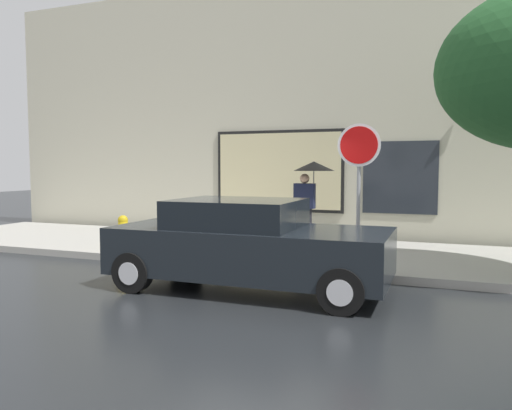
{
  "coord_description": "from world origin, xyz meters",
  "views": [
    {
      "loc": [
        2.93,
        -7.37,
        1.96
      ],
      "look_at": [
        -0.57,
        1.8,
        1.2
      ],
      "focal_mm": 34.49,
      "sensor_mm": 36.0,
      "label": 1
    }
  ],
  "objects_px": {
    "parked_car": "(248,245)",
    "fire_hydrant": "(123,231)",
    "pedestrian_with_umbrella": "(311,179)",
    "stop_sign": "(359,166)"
  },
  "relations": [
    {
      "from": "parked_car",
      "to": "fire_hydrant",
      "type": "bearing_deg",
      "value": 152.13
    },
    {
      "from": "fire_hydrant",
      "to": "pedestrian_with_umbrella",
      "type": "relative_size",
      "value": 0.37
    },
    {
      "from": "parked_car",
      "to": "fire_hydrant",
      "type": "distance_m",
      "value": 4.39
    },
    {
      "from": "parked_car",
      "to": "fire_hydrant",
      "type": "relative_size",
      "value": 6.09
    },
    {
      "from": "pedestrian_with_umbrella",
      "to": "stop_sign",
      "type": "relative_size",
      "value": 0.75
    },
    {
      "from": "fire_hydrant",
      "to": "pedestrian_with_umbrella",
      "type": "bearing_deg",
      "value": 26.76
    },
    {
      "from": "pedestrian_with_umbrella",
      "to": "parked_car",
      "type": "bearing_deg",
      "value": -89.86
    },
    {
      "from": "parked_car",
      "to": "fire_hydrant",
      "type": "xyz_separation_m",
      "value": [
        -3.87,
        2.05,
        -0.22
      ]
    },
    {
      "from": "parked_car",
      "to": "pedestrian_with_umbrella",
      "type": "bearing_deg",
      "value": 90.14
    },
    {
      "from": "pedestrian_with_umbrella",
      "to": "fire_hydrant",
      "type": "bearing_deg",
      "value": -153.24
    }
  ]
}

